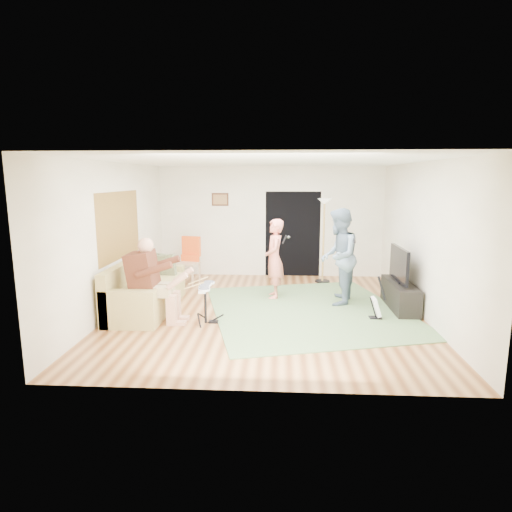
{
  "coord_description": "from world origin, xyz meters",
  "views": [
    {
      "loc": [
        0.26,
        -7.55,
        2.41
      ],
      "look_at": [
        -0.2,
        0.3,
        0.98
      ],
      "focal_mm": 30.0,
      "sensor_mm": 36.0,
      "label": 1
    }
  ],
  "objects_px": {
    "singer": "(274,259)",
    "guitar_spare": "(376,307)",
    "drum_kit": "(205,306)",
    "tv_cabinet": "(400,295)",
    "television": "(399,264)",
    "sofa": "(142,294)",
    "torchiere_lamp": "(324,225)",
    "dining_chair": "(188,267)",
    "guitarist": "(338,257)"
  },
  "relations": [
    {
      "from": "singer",
      "to": "guitar_spare",
      "type": "distance_m",
      "value": 2.27
    },
    {
      "from": "drum_kit",
      "to": "singer",
      "type": "height_order",
      "value": "singer"
    },
    {
      "from": "tv_cabinet",
      "to": "drum_kit",
      "type": "bearing_deg",
      "value": -163.76
    },
    {
      "from": "guitar_spare",
      "to": "television",
      "type": "xyz_separation_m",
      "value": [
        0.52,
        0.64,
        0.63
      ]
    },
    {
      "from": "sofa",
      "to": "torchiere_lamp",
      "type": "relative_size",
      "value": 1.15
    },
    {
      "from": "drum_kit",
      "to": "dining_chair",
      "type": "xyz_separation_m",
      "value": [
        -0.87,
        2.66,
        0.1
      ]
    },
    {
      "from": "drum_kit",
      "to": "television",
      "type": "distance_m",
      "value": 3.64
    },
    {
      "from": "singer",
      "to": "torchiere_lamp",
      "type": "bearing_deg",
      "value": 137.31
    },
    {
      "from": "singer",
      "to": "guitarist",
      "type": "relative_size",
      "value": 0.87
    },
    {
      "from": "sofa",
      "to": "drum_kit",
      "type": "bearing_deg",
      "value": -26.56
    },
    {
      "from": "guitarist",
      "to": "tv_cabinet",
      "type": "height_order",
      "value": "guitarist"
    },
    {
      "from": "dining_chair",
      "to": "singer",
      "type": "bearing_deg",
      "value": -14.81
    },
    {
      "from": "singer",
      "to": "dining_chair",
      "type": "relative_size",
      "value": 1.48
    },
    {
      "from": "guitarist",
      "to": "dining_chair",
      "type": "xyz_separation_m",
      "value": [
        -3.23,
        1.38,
        -0.54
      ]
    },
    {
      "from": "singer",
      "to": "torchiere_lamp",
      "type": "distance_m",
      "value": 1.88
    },
    {
      "from": "tv_cabinet",
      "to": "singer",
      "type": "bearing_deg",
      "value": 165.56
    },
    {
      "from": "sofa",
      "to": "dining_chair",
      "type": "distance_m",
      "value": 2.06
    },
    {
      "from": "drum_kit",
      "to": "guitarist",
      "type": "relative_size",
      "value": 0.36
    },
    {
      "from": "drum_kit",
      "to": "tv_cabinet",
      "type": "height_order",
      "value": "drum_kit"
    },
    {
      "from": "drum_kit",
      "to": "tv_cabinet",
      "type": "distance_m",
      "value": 3.65
    },
    {
      "from": "dining_chair",
      "to": "television",
      "type": "bearing_deg",
      "value": -8.33
    },
    {
      "from": "drum_kit",
      "to": "singer",
      "type": "relative_size",
      "value": 0.42
    },
    {
      "from": "drum_kit",
      "to": "singer",
      "type": "xyz_separation_m",
      "value": [
        1.13,
        1.63,
        0.51
      ]
    },
    {
      "from": "drum_kit",
      "to": "television",
      "type": "xyz_separation_m",
      "value": [
        3.45,
        1.02,
        0.56
      ]
    },
    {
      "from": "guitar_spare",
      "to": "tv_cabinet",
      "type": "relative_size",
      "value": 0.54
    },
    {
      "from": "drum_kit",
      "to": "tv_cabinet",
      "type": "xyz_separation_m",
      "value": [
        3.5,
        1.02,
        -0.04
      ]
    },
    {
      "from": "sofa",
      "to": "tv_cabinet",
      "type": "distance_m",
      "value": 4.81
    },
    {
      "from": "sofa",
      "to": "singer",
      "type": "relative_size",
      "value": 1.39
    },
    {
      "from": "torchiere_lamp",
      "to": "singer",
      "type": "bearing_deg",
      "value": -128.17
    },
    {
      "from": "dining_chair",
      "to": "television",
      "type": "relative_size",
      "value": 1.0
    },
    {
      "from": "singer",
      "to": "guitarist",
      "type": "bearing_deg",
      "value": 69.77
    },
    {
      "from": "singer",
      "to": "tv_cabinet",
      "type": "height_order",
      "value": "singer"
    },
    {
      "from": "guitar_spare",
      "to": "television",
      "type": "bearing_deg",
      "value": 50.8
    },
    {
      "from": "drum_kit",
      "to": "television",
      "type": "bearing_deg",
      "value": 16.46
    },
    {
      "from": "guitarist",
      "to": "torchiere_lamp",
      "type": "xyz_separation_m",
      "value": [
        -0.12,
        1.77,
        0.41
      ]
    },
    {
      "from": "sofa",
      "to": "torchiere_lamp",
      "type": "bearing_deg",
      "value": 34.08
    },
    {
      "from": "guitar_spare",
      "to": "television",
      "type": "distance_m",
      "value": 1.04
    },
    {
      "from": "dining_chair",
      "to": "guitarist",
      "type": "bearing_deg",
      "value": -10.6
    },
    {
      "from": "television",
      "to": "guitarist",
      "type": "bearing_deg",
      "value": 166.37
    },
    {
      "from": "drum_kit",
      "to": "guitarist",
      "type": "bearing_deg",
      "value": 28.43
    },
    {
      "from": "guitarist",
      "to": "dining_chair",
      "type": "height_order",
      "value": "guitarist"
    },
    {
      "from": "guitarist",
      "to": "torchiere_lamp",
      "type": "bearing_deg",
      "value": -162.71
    },
    {
      "from": "torchiere_lamp",
      "to": "tv_cabinet",
      "type": "bearing_deg",
      "value": -58.35
    },
    {
      "from": "guitarist",
      "to": "torchiere_lamp",
      "type": "height_order",
      "value": "torchiere_lamp"
    },
    {
      "from": "torchiere_lamp",
      "to": "guitarist",
      "type": "bearing_deg",
      "value": -86.11
    },
    {
      "from": "guitar_spare",
      "to": "dining_chair",
      "type": "distance_m",
      "value": 4.43
    },
    {
      "from": "guitarist",
      "to": "guitar_spare",
      "type": "bearing_deg",
      "value": 45.02
    },
    {
      "from": "sofa",
      "to": "guitar_spare",
      "type": "bearing_deg",
      "value": -3.7
    },
    {
      "from": "drum_kit",
      "to": "tv_cabinet",
      "type": "relative_size",
      "value": 0.48
    },
    {
      "from": "torchiere_lamp",
      "to": "dining_chair",
      "type": "height_order",
      "value": "torchiere_lamp"
    }
  ]
}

